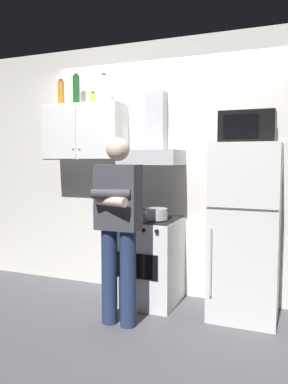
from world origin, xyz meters
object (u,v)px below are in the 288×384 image
(microwave, at_px, (248,128))
(cooking_pot, at_px, (157,214))
(range_hood, at_px, (153,145))
(bottle_wine_green, at_px, (76,90))
(upper_cabinet, at_px, (85,132))
(bottle_vodka_clear, at_px, (104,89))
(stove_oven, at_px, (148,260))
(bottle_liquor_amber, at_px, (61,93))
(refrigerator, at_px, (245,231))
(person_standing, at_px, (118,224))
(bottle_spice_jar, at_px, (93,99))

(microwave, height_order, cooking_pot, microwave)
(range_hood, height_order, bottle_wine_green, bottle_wine_green)
(upper_cabinet, bearing_deg, microwave, -3.48)
(bottle_vodka_clear, bearing_deg, bottle_wine_green, 174.20)
(microwave, bearing_deg, bottle_vodka_clear, 176.06)
(stove_oven, bearing_deg, bottle_vodka_clear, 167.54)
(bottle_liquor_amber, bearing_deg, upper_cabinet, 5.42)
(cooking_pot, bearing_deg, upper_cabinet, 165.27)
(refrigerator, relative_size, bottle_vodka_clear, 5.16)
(bottle_wine_green, bearing_deg, upper_cabinet, -15.94)
(refrigerator, bearing_deg, person_standing, -148.77)
(stove_oven, bearing_deg, bottle_liquor_amber, 174.75)
(upper_cabinet, distance_m, stove_oven, 1.55)
(stove_oven, xyz_separation_m, person_standing, (-0.05, -0.61, 0.47))
(range_hood, distance_m, microwave, 0.97)
(range_hood, relative_size, person_standing, 0.46)
(bottle_spice_jar, bearing_deg, stove_oven, -11.59)
(bottle_vodka_clear, bearing_deg, bottle_liquor_amber, -177.38)
(stove_oven, relative_size, bottle_liquor_amber, 3.07)
(stove_oven, height_order, bottle_liquor_amber, bottle_liquor_amber)
(person_standing, relative_size, cooking_pot, 5.28)
(refrigerator, relative_size, microwave, 3.33)
(refrigerator, height_order, bottle_wine_green, bottle_wine_green)
(bottle_wine_green, bearing_deg, refrigerator, -4.86)
(stove_oven, relative_size, bottle_spice_jar, 6.45)
(bottle_wine_green, distance_m, bottle_spice_jar, 0.24)
(upper_cabinet, xyz_separation_m, refrigerator, (1.75, -0.12, -0.95))
(upper_cabinet, relative_size, bottle_vodka_clear, 2.90)
(cooking_pot, bearing_deg, microwave, 9.57)
(bottle_spice_jar, bearing_deg, bottle_liquor_amber, -173.05)
(upper_cabinet, height_order, bottle_wine_green, bottle_wine_green)
(upper_cabinet, distance_m, microwave, 1.75)
(bottle_liquor_amber, bearing_deg, bottle_spice_jar, 6.95)
(microwave, distance_m, person_standing, 1.45)
(range_hood, xyz_separation_m, refrigerator, (0.95, -0.13, -0.80))
(microwave, relative_size, bottle_spice_jar, 3.54)
(bottle_liquor_amber, bearing_deg, person_standing, -34.44)
(microwave, height_order, bottle_liquor_amber, bottle_liquor_amber)
(bottle_wine_green, bearing_deg, bottle_liquor_amber, -158.67)
(stove_oven, bearing_deg, refrigerator, 0.04)
(stove_oven, xyz_separation_m, cooking_pot, (0.13, -0.12, 0.50))
(refrigerator, bearing_deg, microwave, 90.90)
(refrigerator, bearing_deg, bottle_spice_jar, 175.03)
(range_hood, distance_m, bottle_wine_green, 1.11)
(range_hood, distance_m, bottle_spice_jar, 0.87)
(range_hood, height_order, bottle_vodka_clear, bottle_vodka_clear)
(range_hood, relative_size, microwave, 1.56)
(range_hood, bearing_deg, bottle_vodka_clear, -179.61)
(stove_oven, distance_m, microwave, 1.62)
(bottle_wine_green, bearing_deg, bottle_vodka_clear, -5.80)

